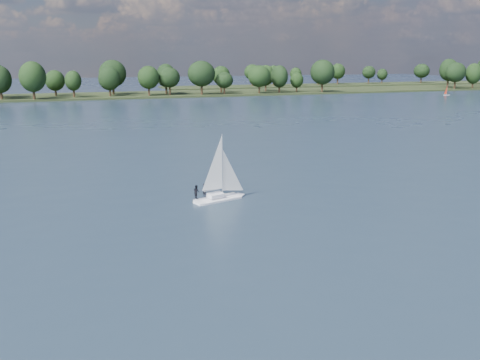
{
  "coord_description": "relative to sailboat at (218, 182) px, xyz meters",
  "views": [
    {
      "loc": [
        -14.43,
        -23.44,
        15.83
      ],
      "look_at": [
        6.32,
        31.24,
        2.5
      ],
      "focal_mm": 40.0,
      "sensor_mm": 36.0,
      "label": 1
    }
  ],
  "objects": [
    {
      "name": "far_shore_back",
      "position": [
        155.92,
        227.52,
        -2.23
      ],
      "size": [
        220.0,
        30.0,
        1.4
      ],
      "primitive_type": "cube",
      "color": "black",
      "rests_on": "ground"
    },
    {
      "name": "far_shore",
      "position": [
        -4.08,
        179.52,
        -2.23
      ],
      "size": [
        660.0,
        40.0,
        1.5
      ],
      "primitive_type": "cube",
      "color": "black",
      "rests_on": "ground"
    },
    {
      "name": "treeline",
      "position": [
        -4.99,
        175.74,
        5.87
      ],
      "size": [
        562.56,
        74.25,
        17.55
      ],
      "color": "black",
      "rests_on": "ground"
    },
    {
      "name": "dinghy_orange",
      "position": [
        150.95,
        133.94,
        -1.15
      ],
      "size": [
        2.87,
        1.2,
        4.54
      ],
      "rotation": [
        0.0,
        0.0,
        0.03
      ],
      "color": "silver",
      "rests_on": "ground"
    },
    {
      "name": "ground",
      "position": [
        -4.08,
        67.52,
        -2.23
      ],
      "size": [
        700.0,
        700.0,
        0.0
      ],
      "primitive_type": "plane",
      "color": "#233342",
      "rests_on": "ground"
    },
    {
      "name": "sailboat",
      "position": [
        0.0,
        0.0,
        0.0
      ],
      "size": [
        6.29,
        3.29,
        7.97
      ],
      "rotation": [
        0.0,
        0.0,
        0.28
      ],
      "color": "white",
      "rests_on": "ground"
    }
  ]
}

